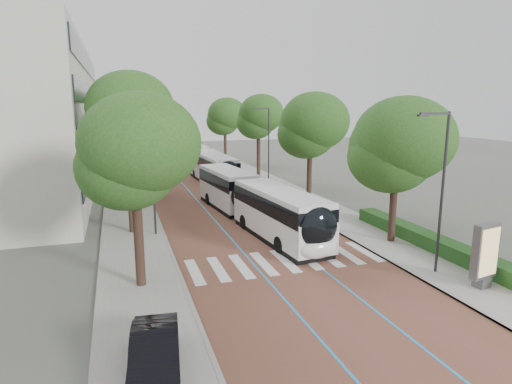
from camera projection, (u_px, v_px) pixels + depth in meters
ground at (289, 268)px, 22.44m from camera, size 160.00×160.00×0.00m
road at (179, 166)px, 59.67m from camera, size 11.00×140.00×0.02m
sidewalk_left at (123, 168)px, 57.36m from camera, size 4.00×140.00×0.12m
sidewalk_right at (231, 163)px, 61.95m from camera, size 4.00×140.00×0.12m
kerb_left at (138, 167)px, 57.94m from camera, size 0.20×140.00×0.14m
kerb_right at (218, 164)px, 61.37m from camera, size 0.20×140.00×0.14m
zebra_crossing at (285, 261)px, 23.43m from camera, size 10.55×3.60×0.01m
lane_line_left at (167, 166)px, 59.17m from camera, size 0.12×126.00×0.01m
lane_line_right at (190, 165)px, 60.15m from camera, size 0.12×126.00×0.01m
hedge at (432, 242)px, 25.12m from camera, size 1.20×14.00×0.80m
streetlight_near at (440, 180)px, 20.71m from camera, size 1.82×0.20×8.00m
streetlight_far at (267, 140)px, 43.97m from camera, size 1.82×0.20×8.00m
lamp_post_left at (153, 174)px, 27.19m from camera, size 0.14×0.14×8.00m
trees_left at (121, 120)px, 44.05m from camera, size 6.11×60.72×9.94m
trees_right at (280, 126)px, 43.12m from camera, size 5.99×47.90×9.06m
lead_bus at (255, 202)px, 30.33m from camera, size 4.32×18.55×3.20m
bus_queued_0 at (214, 169)px, 46.03m from camera, size 3.05×12.49×3.20m
bus_queued_1 at (192, 156)px, 57.81m from camera, size 3.28×12.53×3.20m
ad_panel at (485, 254)px, 19.55m from camera, size 1.51×0.67×3.03m
parked_car at (155, 355)px, 13.25m from camera, size 1.95×4.41×1.41m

